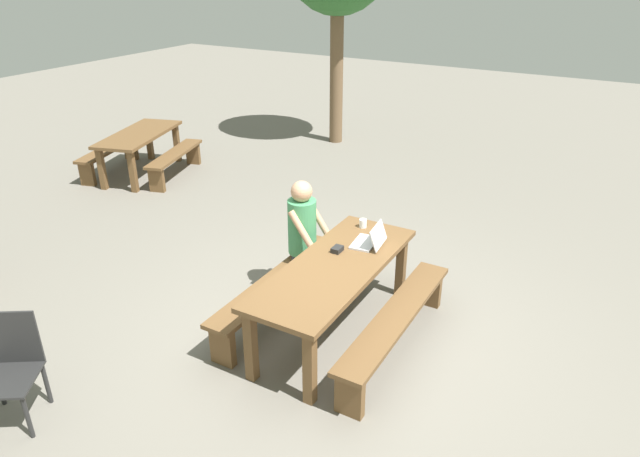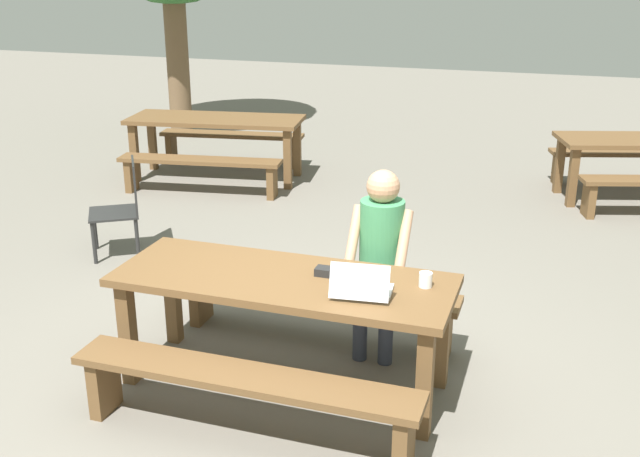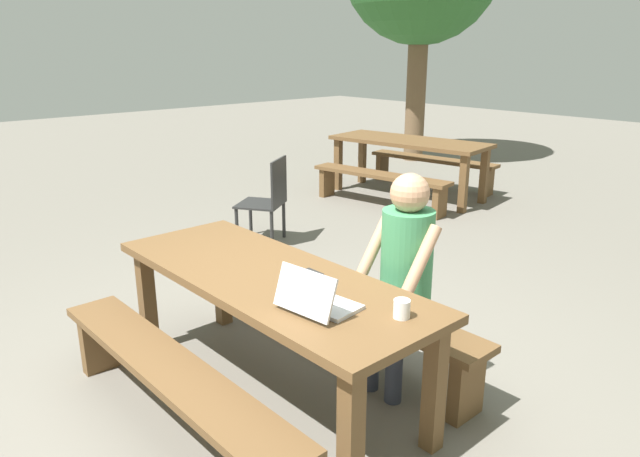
% 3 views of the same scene
% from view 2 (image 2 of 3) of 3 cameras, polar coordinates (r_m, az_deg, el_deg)
% --- Properties ---
extents(ground_plane, '(30.00, 30.00, 0.00)m').
position_cam_2_polar(ground_plane, '(5.02, -2.66, -11.59)').
color(ground_plane, slate).
extents(picnic_table_front, '(2.12, 0.79, 0.76)m').
position_cam_2_polar(picnic_table_front, '(4.72, -2.78, -4.85)').
color(picnic_table_front, brown).
rests_on(picnic_table_front, ground).
extents(bench_near, '(2.05, 0.30, 0.43)m').
position_cam_2_polar(bench_near, '(4.35, -5.80, -11.99)').
color(bench_near, brown).
rests_on(bench_near, ground).
extents(bench_far, '(2.05, 0.30, 0.43)m').
position_cam_2_polar(bench_far, '(5.40, -0.28, -5.21)').
color(bench_far, brown).
rests_on(bench_far, ground).
extents(laptop, '(0.38, 0.32, 0.22)m').
position_cam_2_polar(laptop, '(4.41, 3.16, -4.41)').
color(laptop, silver).
rests_on(laptop, picnic_table_front).
extents(small_pouch, '(0.12, 0.09, 0.05)m').
position_cam_2_polar(small_pouch, '(4.68, 0.41, -3.27)').
color(small_pouch, black).
rests_on(small_pouch, picnic_table_front).
extents(coffee_mug, '(0.08, 0.08, 0.09)m').
position_cam_2_polar(coffee_mug, '(4.56, 8.00, -3.86)').
color(coffee_mug, white).
rests_on(coffee_mug, picnic_table_front).
extents(person_seated, '(0.41, 0.41, 1.31)m').
position_cam_2_polar(person_seated, '(5.08, 4.58, -1.65)').
color(person_seated, '#333847').
rests_on(person_seated, ground).
extents(plastic_chair, '(0.61, 0.61, 0.89)m').
position_cam_2_polar(plastic_chair, '(7.16, -14.71, 1.65)').
color(plastic_chair, '#262626').
rests_on(plastic_chair, ground).
extents(picnic_table_mid, '(1.88, 1.21, 0.72)m').
position_cam_2_polar(picnic_table_mid, '(9.21, 22.92, 5.62)').
color(picnic_table_mid, brown).
rests_on(picnic_table_mid, ground).
extents(bench_mid_north, '(1.59, 0.74, 0.42)m').
position_cam_2_polar(bench_mid_north, '(9.83, 21.47, 4.88)').
color(bench_mid_north, brown).
rests_on(bench_mid_north, ground).
extents(picnic_table_rear, '(2.22, 1.11, 0.77)m').
position_cam_2_polar(picnic_table_rear, '(9.43, -7.89, 7.67)').
color(picnic_table_rear, brown).
rests_on(picnic_table_rear, ground).
extents(bench_rear_south, '(1.93, 0.59, 0.43)m').
position_cam_2_polar(bench_rear_south, '(8.88, -9.08, 4.62)').
color(bench_rear_south, brown).
rests_on(bench_rear_south, ground).
extents(bench_rear_north, '(1.93, 0.59, 0.43)m').
position_cam_2_polar(bench_rear_north, '(10.15, -6.68, 6.64)').
color(bench_rear_north, brown).
rests_on(bench_rear_north, ground).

